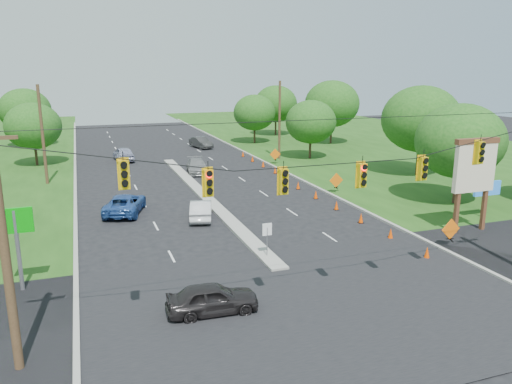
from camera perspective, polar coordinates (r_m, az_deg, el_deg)
name	(u,v)px	position (r m, az deg, el deg)	size (l,w,h in m)	color
ground	(314,305)	(23.14, 6.66, -12.67)	(160.00, 160.00, 0.00)	black
grass_right	(495,174)	(55.99, 25.64, 1.91)	(40.00, 160.00, 0.06)	#1E4714
cross_street	(314,305)	(23.14, 6.66, -12.67)	(160.00, 14.00, 0.02)	black
curb_left	(75,182)	(49.58, -19.95, 1.06)	(0.25, 110.00, 0.16)	gray
curb_right	(276,168)	(53.25, 2.29, 2.73)	(0.25, 110.00, 0.16)	gray
median	(203,196)	(41.87, -6.02, -0.43)	(1.00, 34.00, 0.18)	gray
median_sign	(267,233)	(27.67, 1.28, -4.76)	(0.55, 0.06, 2.05)	gray
signal_span	(327,204)	(20.51, 8.15, -1.35)	(25.60, 0.32, 9.00)	#422D1C
utility_pole_far_left	(43,135)	(48.94, -23.21, 5.97)	(0.28, 0.28, 9.00)	#422D1C
utility_pole_far_right	(280,121)	(58.07, 2.71, 8.15)	(0.28, 0.28, 9.00)	#422D1C
pylon_sign	(476,171)	(34.77, 23.84, 2.24)	(5.90, 2.30, 6.12)	#59331E
cone_0	(427,252)	(29.61, 18.96, -6.56)	(0.32, 0.32, 0.70)	#F14300
cone_1	(391,234)	(32.24, 15.13, -4.60)	(0.32, 0.32, 0.70)	#F14300
cone_2	(361,218)	(35.02, 11.91, -2.93)	(0.32, 0.32, 0.70)	#F14300
cone_3	(336,205)	(37.92, 9.18, -1.51)	(0.32, 0.32, 0.70)	#F14300
cone_4	(316,195)	(40.92, 6.85, -0.29)	(0.32, 0.32, 0.70)	#F14300
cone_5	(298,185)	(43.99, 4.84, 0.77)	(0.32, 0.32, 0.70)	#F14300
cone_6	(283,177)	(47.12, 3.09, 1.68)	(0.32, 0.32, 0.70)	#F14300
cone_7	(275,170)	(50.51, 2.20, 2.52)	(0.32, 0.32, 0.70)	#F14300
cone_8	(263,164)	(53.72, 0.82, 3.22)	(0.32, 0.32, 0.70)	#F14300
cone_9	(253,159)	(56.96, -0.40, 3.84)	(0.32, 0.32, 0.70)	#F14300
cone_10	(243,154)	(60.23, -1.50, 4.39)	(0.32, 0.32, 0.70)	#F14300
work_sign_0	(451,230)	(31.57, 21.35, -4.07)	(1.27, 0.58, 1.37)	black
work_sign_1	(336,181)	(42.69, 9.15, 1.25)	(1.27, 0.58, 1.37)	black
work_sign_2	(275,155)	(55.14, 2.20, 4.27)	(1.27, 0.58, 1.37)	black
tree_5	(33,126)	(58.98, -24.13, 6.89)	(5.88, 5.88, 6.86)	black
tree_6	(25,110)	(73.99, -24.92, 8.49)	(6.72, 6.72, 7.84)	black
tree_7	(460,141)	(41.30, 22.27, 5.42)	(6.72, 6.72, 7.84)	black
tree_8	(421,119)	(51.42, 18.32, 7.93)	(7.56, 7.56, 8.82)	black
tree_9	(311,122)	(58.59, 6.28, 7.97)	(5.88, 5.88, 6.86)	black
tree_10	(332,104)	(70.98, 8.68, 9.93)	(7.56, 7.56, 8.82)	black
tree_11	(276,104)	(79.31, 2.28, 10.03)	(6.72, 6.72, 7.84)	black
tree_12	(254,113)	(70.72, -0.18, 9.07)	(5.88, 5.88, 6.86)	black
black_sedan	(212,298)	(22.08, -5.01, -12.03)	(1.61, 3.99, 1.36)	black
white_sedan	(201,209)	(35.33, -6.30, -2.00)	(1.44, 4.14, 1.36)	silver
blue_pickup	(125,204)	(37.72, -14.75, -1.30)	(2.39, 5.18, 1.44)	#264C93
silver_car_far	(197,166)	(51.08, -6.76, 2.96)	(1.96, 4.82, 1.40)	gray
silver_car_oncoming	(124,154)	(59.38, -14.90, 4.23)	(1.89, 4.70, 1.60)	#989CBB
dark_car_receding	(201,143)	(67.32, -6.31, 5.64)	(1.52, 4.36, 1.44)	#2D2D2D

